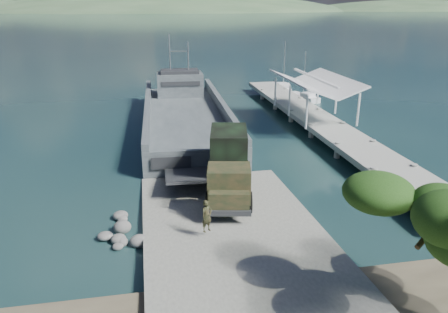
# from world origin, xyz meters

# --- Properties ---
(ground) EXTENTS (1400.00, 1400.00, 0.00)m
(ground) POSITION_xyz_m (0.00, 0.00, 0.00)
(ground) COLOR #193B3D
(ground) RESTS_ON ground
(boat_ramp) EXTENTS (10.00, 18.00, 0.50)m
(boat_ramp) POSITION_xyz_m (0.00, -1.00, 0.25)
(boat_ramp) COLOR slate
(boat_ramp) RESTS_ON ground
(shoreline_rocks) EXTENTS (3.20, 5.60, 0.90)m
(shoreline_rocks) POSITION_xyz_m (-6.20, 0.50, 0.00)
(shoreline_rocks) COLOR #5D5C5A
(shoreline_rocks) RESTS_ON ground
(distant_headlands) EXTENTS (1000.00, 240.00, 48.00)m
(distant_headlands) POSITION_xyz_m (50.00, 560.00, 0.00)
(distant_headlands) COLOR #375937
(distant_headlands) RESTS_ON ground
(pier) EXTENTS (6.40, 44.00, 6.10)m
(pier) POSITION_xyz_m (13.00, 18.77, 1.60)
(pier) COLOR #A3A49A
(pier) RESTS_ON ground
(landing_craft) EXTENTS (9.20, 32.78, 9.66)m
(landing_craft) POSITION_xyz_m (-0.30, 21.64, 0.79)
(landing_craft) COLOR #414A4D
(landing_craft) RESTS_ON ground
(military_truck) EXTENTS (4.12, 8.75, 3.91)m
(military_truck) POSITION_xyz_m (0.74, 3.68, 2.44)
(military_truck) COLOR black
(military_truck) RESTS_ON boat_ramp
(soldier) EXTENTS (0.79, 0.72, 1.80)m
(soldier) POSITION_xyz_m (-1.57, -1.98, 1.40)
(soldier) COLOR black
(soldier) RESTS_ON boat_ramp
(sailboat_near) EXTENTS (3.10, 5.64, 6.60)m
(sailboat_near) POSITION_xyz_m (16.73, 32.36, 0.35)
(sailboat_near) COLOR white
(sailboat_near) RESTS_ON ground
(sailboat_far) EXTENTS (2.91, 6.29, 7.39)m
(sailboat_far) POSITION_xyz_m (15.97, 38.90, 0.39)
(sailboat_far) COLOR white
(sailboat_far) RESTS_ON ground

